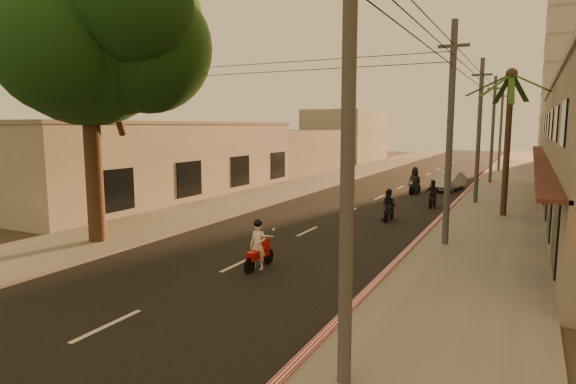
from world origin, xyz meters
name	(u,v)px	position (x,y,z in m)	size (l,w,h in m)	color
ground	(205,280)	(0.00, 0.00, 0.00)	(160.00, 160.00, 0.00)	#383023
road	(379,198)	(0.00, 20.00, 0.01)	(10.00, 140.00, 0.02)	black
sidewalk_right	(497,205)	(7.50, 20.00, 0.06)	(5.00, 140.00, 0.12)	slate
sidewalk_left	(283,190)	(-7.50, 20.00, 0.06)	(5.00, 140.00, 0.12)	slate
curb_stripe	(444,214)	(5.10, 15.00, 0.10)	(0.20, 60.00, 0.20)	#B21325
left_building	(161,159)	(-13.98, 14.00, 2.60)	(8.20, 24.20, 5.20)	#A29E92
broadleaf_tree	(96,36)	(-6.61, 2.14, 8.48)	(9.60, 8.70, 12.10)	black
palm_tree	(511,83)	(8.00, 16.00, 7.15)	(5.00, 5.00, 8.20)	black
utility_poles	(481,99)	(6.20, 20.00, 6.54)	(1.20, 48.26, 9.00)	#38383A
filler_left_near	(289,151)	(-14.00, 34.00, 2.20)	(8.00, 14.00, 4.40)	#A29E92
filler_left_far	(346,136)	(-14.00, 52.00, 3.50)	(8.00, 14.00, 7.00)	#A29E92
scooter_red	(258,247)	(0.94, 1.84, 0.78)	(0.68, 1.81, 1.78)	black
scooter_mid_a	(389,206)	(2.73, 12.24, 0.77)	(0.80, 1.74, 1.71)	black
scooter_mid_b	(433,195)	(3.98, 17.62, 0.75)	(0.95, 1.72, 1.69)	black
scooter_far_a	(415,182)	(1.80, 22.83, 0.90)	(1.11, 2.02, 2.00)	black
parked_car	(448,181)	(3.68, 25.99, 0.70)	(2.15, 4.42, 1.39)	#9DA0A5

